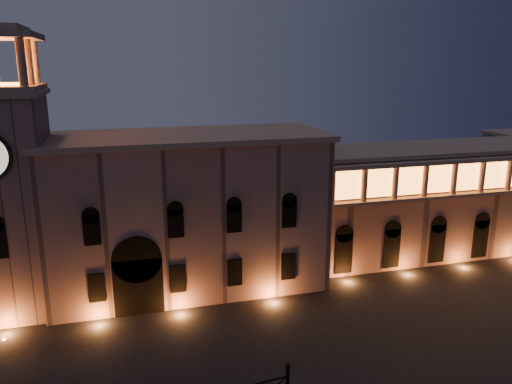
% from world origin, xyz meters
% --- Properties ---
extents(government_building, '(30.80, 12.80, 17.60)m').
position_xyz_m(government_building, '(-2.08, 21.93, 8.77)').
color(government_building, '#89655A').
rests_on(government_building, ground).
extents(clock_tower, '(9.80, 9.80, 32.40)m').
position_xyz_m(clock_tower, '(-20.50, 20.98, 12.50)').
color(clock_tower, '#89655A').
rests_on(clock_tower, ground).
extents(colonnade_wing, '(40.60, 11.50, 14.50)m').
position_xyz_m(colonnade_wing, '(32.00, 23.92, 7.33)').
color(colonnade_wing, '#846054').
rests_on(colonnade_wing, ground).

